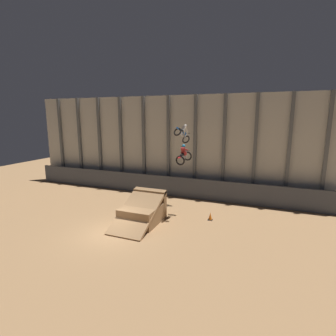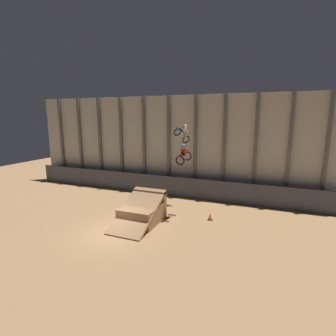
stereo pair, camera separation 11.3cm
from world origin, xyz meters
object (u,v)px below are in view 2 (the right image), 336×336
(dirt_ramp, at_px, (143,211))
(traffic_cone_near_ramp, at_px, (210,216))
(rider_bike_right_air, at_px, (184,155))
(rider_bike_left_air, at_px, (183,133))

(dirt_ramp, distance_m, traffic_cone_near_ramp, 5.12)
(dirt_ramp, height_order, traffic_cone_near_ramp, dirt_ramp)
(rider_bike_right_air, height_order, traffic_cone_near_ramp, rider_bike_right_air)
(dirt_ramp, bearing_deg, rider_bike_right_air, 40.66)
(rider_bike_right_air, distance_m, traffic_cone_near_ramp, 5.08)
(rider_bike_left_air, bearing_deg, traffic_cone_near_ramp, -20.81)
(rider_bike_left_air, relative_size, traffic_cone_near_ramp, 3.13)
(rider_bike_right_air, bearing_deg, dirt_ramp, -134.73)
(dirt_ramp, bearing_deg, rider_bike_left_air, 71.93)
(dirt_ramp, xyz_separation_m, rider_bike_left_air, (1.50, 4.60, 5.58))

